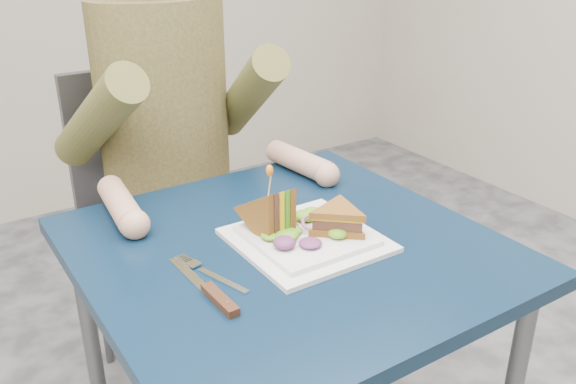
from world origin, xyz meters
TOP-DOWN VIEW (x-y plane):
  - table at (0.00, 0.00)m, footprint 0.75×0.75m
  - chair at (0.00, 0.67)m, footprint 0.42×0.40m
  - diner at (-0.00, 0.56)m, footprint 0.54×0.59m
  - plate at (0.03, -0.02)m, footprint 0.26×0.26m
  - sandwich_flat at (0.09, -0.04)m, footprint 0.17×0.17m
  - sandwich_upright at (-0.02, 0.03)m, footprint 0.09×0.14m
  - fork at (-0.17, -0.03)m, footprint 0.06×0.18m
  - knife at (-0.20, -0.09)m, footprint 0.03×0.22m
  - toothpick at (-0.02, 0.03)m, footprint 0.01×0.01m
  - toothpick_frill at (-0.02, 0.03)m, footprint 0.01×0.01m
  - lettuce_spill at (0.04, -0.01)m, footprint 0.15×0.13m
  - onion_ring at (0.05, -0.01)m, footprint 0.04×0.04m

SIDE VIEW (x-z plane):
  - chair at x=0.00m, z-range 0.08..1.01m
  - table at x=0.00m, z-range 0.29..1.02m
  - fork at x=-0.17m, z-range 0.73..0.74m
  - knife at x=-0.20m, z-range 0.73..0.74m
  - plate at x=0.03m, z-range 0.73..0.75m
  - lettuce_spill at x=0.04m, z-range 0.75..0.77m
  - onion_ring at x=0.05m, z-range 0.75..0.78m
  - sandwich_flat at x=0.09m, z-range 0.75..0.80m
  - sandwich_upright at x=-0.02m, z-range 0.71..0.85m
  - toothpick at x=-0.02m, z-range 0.82..0.88m
  - toothpick_frill at x=-0.02m, z-range 0.87..0.89m
  - diner at x=0.00m, z-range 0.54..1.29m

